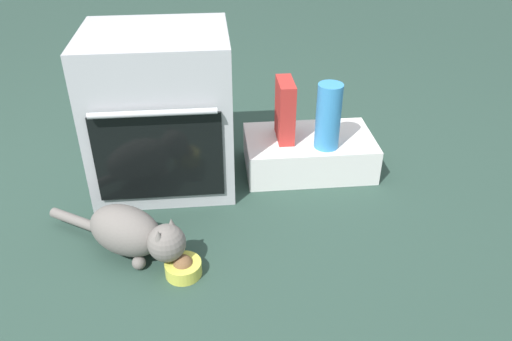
# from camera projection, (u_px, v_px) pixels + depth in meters

# --- Properties ---
(ground) EXTENTS (8.00, 8.00, 0.00)m
(ground) POSITION_uv_depth(u_px,v_px,m) (170.00, 231.00, 2.05)
(ground) COLOR #284238
(oven) EXTENTS (0.60, 0.56, 0.69)m
(oven) POSITION_uv_depth(u_px,v_px,m) (161.00, 111.00, 2.20)
(oven) COLOR #B7BABF
(oven) RESTS_ON ground
(pantry_cabinet) EXTENTS (0.60, 0.36, 0.17)m
(pantry_cabinet) POSITION_uv_depth(u_px,v_px,m) (309.00, 153.00, 2.41)
(pantry_cabinet) COLOR white
(pantry_cabinet) RESTS_ON ground
(food_bowl) EXTENTS (0.13, 0.13, 0.08)m
(food_bowl) POSITION_uv_depth(u_px,v_px,m) (183.00, 267.00, 1.82)
(food_bowl) COLOR #D1D14C
(food_bowl) RESTS_ON ground
(cat) EXTENTS (0.56, 0.40, 0.20)m
(cat) POSITION_uv_depth(u_px,v_px,m) (133.00, 233.00, 1.87)
(cat) COLOR slate
(cat) RESTS_ON ground
(water_bottle) EXTENTS (0.11, 0.11, 0.30)m
(water_bottle) POSITION_uv_depth(u_px,v_px,m) (328.00, 116.00, 2.21)
(water_bottle) COLOR #388CD1
(water_bottle) RESTS_ON pantry_cabinet
(cereal_box) EXTENTS (0.07, 0.18, 0.28)m
(cereal_box) POSITION_uv_depth(u_px,v_px,m) (285.00, 110.00, 2.29)
(cereal_box) COLOR #B72D28
(cereal_box) RESTS_ON pantry_cabinet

